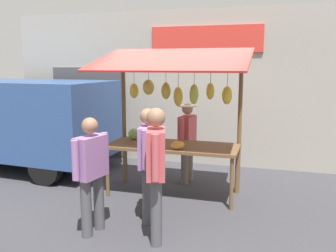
{
  "coord_description": "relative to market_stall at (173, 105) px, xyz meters",
  "views": [
    {
      "loc": [
        -1.61,
        5.75,
        2.21
      ],
      "look_at": [
        0.0,
        0.3,
        1.25
      ],
      "focal_mm": 38.76,
      "sensor_mm": 36.0,
      "label": 1
    }
  ],
  "objects": [
    {
      "name": "ground_plane",
      "position": [
        -0.02,
        0.06,
        -1.55
      ],
      "size": [
        40.0,
        40.0,
        0.0
      ],
      "primitive_type": "plane",
      "color": "#38383D"
    },
    {
      "name": "street_backdrop",
      "position": [
        0.04,
        -2.14,
        0.14
      ],
      "size": [
        9.0,
        0.3,
        3.4
      ],
      "color": "#9E998E",
      "rests_on": "ground"
    },
    {
      "name": "vendor_with_sunhat",
      "position": [
        -0.08,
        -0.69,
        -0.68
      ],
      "size": [
        0.39,
        0.66,
        1.51
      ],
      "rotation": [
        0.0,
        0.0,
        1.45
      ],
      "color": "#726656",
      "rests_on": "ground"
    },
    {
      "name": "shopper_with_shopping_bag",
      "position": [
        -0.26,
        1.7,
        -0.56
      ],
      "size": [
        0.36,
        0.69,
        1.7
      ],
      "rotation": [
        0.0,
        0.0,
        -1.28
      ],
      "color": "#4C4C51",
      "rests_on": "ground"
    },
    {
      "name": "market_stall",
      "position": [
        0.0,
        0.0,
        0.0
      ],
      "size": [
        2.5,
        1.46,
        2.5
      ],
      "color": "brown",
      "rests_on": "ground"
    },
    {
      "name": "shopper_in_grey_tee",
      "position": [
        0.62,
        1.74,
        -0.67
      ],
      "size": [
        0.31,
        0.66,
        1.55
      ],
      "rotation": [
        0.0,
        0.0,
        -1.77
      ],
      "color": "#4C4C51",
      "rests_on": "ground"
    },
    {
      "name": "parked_van",
      "position": [
        4.0,
        -0.7,
        -0.43
      ],
      "size": [
        4.51,
        2.12,
        1.88
      ],
      "rotation": [
        0.0,
        0.0,
        -0.06
      ],
      "color": "#2D4C84",
      "rests_on": "ground"
    },
    {
      "name": "shopper_in_striped_shirt",
      "position": [
        0.04,
        1.15,
        -0.62
      ],
      "size": [
        0.31,
        0.68,
        1.62
      ],
      "rotation": [
        0.0,
        0.0,
        -1.37
      ],
      "color": "#4C4C51",
      "rests_on": "ground"
    }
  ]
}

